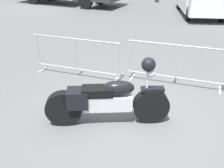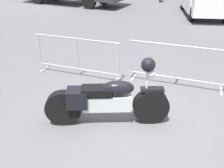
% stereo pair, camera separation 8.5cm
% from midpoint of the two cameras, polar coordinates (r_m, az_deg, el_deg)
% --- Properties ---
extents(ground_plane, '(120.00, 120.00, 0.00)m').
position_cam_midpoint_polar(ground_plane, '(5.11, 3.15, -8.06)').
color(ground_plane, '#5B5B5E').
extents(motorcycle, '(2.36, 0.79, 1.35)m').
position_cam_midpoint_polar(motorcycle, '(4.75, -1.50, -3.60)').
color(motorcycle, black).
rests_on(motorcycle, ground).
extents(crowd_barrier_near, '(2.44, 0.74, 1.07)m').
position_cam_midpoint_polar(crowd_barrier_near, '(6.77, -8.61, 6.16)').
color(crowd_barrier_near, '#9EA0A5').
rests_on(crowd_barrier_near, ground).
extents(crowd_barrier_far, '(2.44, 0.74, 1.07)m').
position_cam_midpoint_polar(crowd_barrier_far, '(6.39, 14.08, 4.36)').
color(crowd_barrier_far, '#9EA0A5').
rests_on(crowd_barrier_far, ground).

